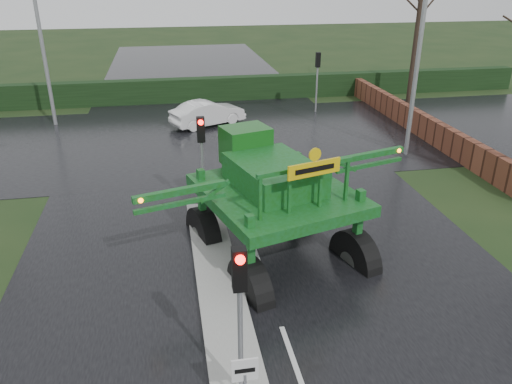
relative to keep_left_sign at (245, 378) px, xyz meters
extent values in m
plane|color=black|center=(1.30, 1.50, -1.06)|extent=(140.00, 140.00, 0.00)
cube|color=black|center=(1.30, 11.50, -1.05)|extent=(14.00, 80.00, 0.02)
cube|color=black|center=(1.30, 17.50, -1.05)|extent=(80.00, 12.00, 0.02)
cube|color=gray|center=(0.00, 4.50, -0.97)|extent=(1.20, 10.00, 0.16)
cube|color=black|center=(1.30, 25.50, -0.31)|extent=(44.00, 0.90, 1.50)
cube|color=#592D1E|center=(11.80, 17.50, -0.46)|extent=(0.40, 20.00, 1.20)
cube|color=silver|center=(0.00, 0.00, 0.19)|extent=(0.50, 0.04, 0.50)
cube|color=black|center=(0.00, -0.02, 0.19)|extent=(0.38, 0.01, 0.10)
cylinder|color=gray|center=(0.00, 0.50, 0.69)|extent=(0.10, 0.10, 3.50)
cube|color=black|center=(0.00, 0.50, 2.04)|extent=(0.26, 0.22, 0.85)
sphere|color=#FF0C07|center=(0.00, 0.37, 2.32)|extent=(0.18, 0.18, 0.18)
cylinder|color=gray|center=(0.00, 9.00, 0.69)|extent=(0.10, 0.10, 3.50)
cube|color=black|center=(0.00, 9.00, 2.04)|extent=(0.26, 0.22, 0.85)
sphere|color=#FF0C07|center=(0.00, 8.87, 2.32)|extent=(0.18, 0.18, 0.18)
cylinder|color=gray|center=(7.80, 21.50, 0.69)|extent=(0.10, 0.10, 3.50)
cube|color=black|center=(7.80, 21.50, 2.04)|extent=(0.26, 0.22, 0.85)
sphere|color=#FF0C07|center=(7.80, 21.63, 2.32)|extent=(0.18, 0.18, 0.18)
cylinder|color=gray|center=(9.80, 13.50, 3.94)|extent=(0.20, 0.20, 10.00)
cylinder|color=gray|center=(-7.20, 21.50, 3.94)|extent=(0.20, 0.20, 10.00)
cylinder|color=black|center=(14.30, 22.50, 3.94)|extent=(0.32, 0.32, 10.00)
cylinder|color=black|center=(-1.35, 5.28, -0.10)|extent=(1.05, 1.99, 1.92)
cylinder|color=#595B56|center=(-1.35, 5.28, -0.10)|extent=(0.73, 0.81, 0.67)
cube|color=#13490D|center=(-1.35, 5.28, 1.11)|extent=(0.26, 0.26, 2.21)
cylinder|color=black|center=(1.97, 6.25, -0.10)|extent=(1.05, 1.99, 1.92)
cylinder|color=#595B56|center=(1.97, 6.25, -0.10)|extent=(0.73, 0.81, 0.67)
cube|color=#13490D|center=(1.97, 6.25, 1.11)|extent=(0.26, 0.26, 2.21)
cylinder|color=black|center=(-0.37, 1.95, -0.10)|extent=(1.05, 1.99, 1.92)
cylinder|color=#595B56|center=(-0.37, 1.95, -0.10)|extent=(0.73, 0.81, 0.67)
cube|color=#13490D|center=(-0.37, 1.95, 1.11)|extent=(0.26, 0.26, 2.21)
cylinder|color=black|center=(2.95, 2.93, -0.10)|extent=(1.05, 1.99, 1.92)
cylinder|color=#595B56|center=(2.95, 2.93, -0.10)|extent=(0.73, 0.81, 0.67)
cube|color=#13490D|center=(2.95, 2.93, 1.11)|extent=(0.26, 0.26, 2.21)
cube|color=#13490D|center=(0.80, 4.10, 1.73)|extent=(5.17, 5.57, 0.34)
cube|color=#13490D|center=(0.75, 4.29, 2.26)|extent=(2.84, 3.36, 0.87)
cube|color=#125015|center=(0.21, 6.13, 2.60)|extent=(1.71, 1.51, 1.25)
cube|color=#13490D|center=(1.23, 2.62, 3.13)|extent=(2.80, 0.92, 0.12)
cube|color=#13490D|center=(-2.05, 2.87, 2.60)|extent=(2.45, 0.87, 0.17)
sphere|color=orange|center=(-3.03, 2.48, 2.60)|extent=(0.13, 0.13, 0.13)
cube|color=#13490D|center=(3.86, 4.60, 2.60)|extent=(2.45, 0.87, 0.17)
sphere|color=orange|center=(4.90, 4.80, 2.60)|extent=(0.13, 0.13, 0.13)
cube|color=#DBB40B|center=(1.34, 2.25, 3.22)|extent=(1.49, 0.49, 0.38)
cube|color=black|center=(1.34, 2.25, 3.22)|extent=(1.11, 0.33, 0.13)
cylinder|color=#DBB40B|center=(1.34, 2.25, 3.61)|extent=(0.34, 0.13, 0.35)
imported|color=white|center=(1.14, 19.84, -1.06)|extent=(4.34, 2.99, 1.35)
camera|label=1|loc=(-1.05, -6.90, 6.91)|focal=35.00mm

